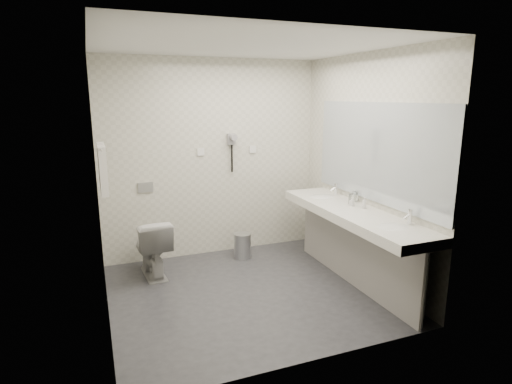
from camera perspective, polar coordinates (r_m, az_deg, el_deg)
name	(u,v)px	position (r m, az deg, el deg)	size (l,w,h in m)	color
floor	(248,292)	(4.62, -1.08, -13.37)	(2.80, 2.80, 0.00)	#2D2D32
ceiling	(247,45)	(4.17, -1.23, 19.20)	(2.80, 2.80, 0.00)	silver
wall_back	(212,159)	(5.44, -5.93, 4.44)	(2.80, 2.80, 0.00)	beige
wall_front	(310,208)	(3.06, 7.33, -2.19)	(2.80, 2.80, 0.00)	beige
wall_left	(98,188)	(3.96, -20.50, 0.55)	(2.60, 2.60, 0.00)	beige
wall_right	(365,168)	(4.87, 14.50, 3.12)	(2.60, 2.60, 0.00)	beige
vanity_counter	(352,214)	(4.65, 12.87, -2.92)	(0.55, 2.20, 0.10)	silver
vanity_panel	(352,251)	(4.80, 12.87, -7.78)	(0.03, 2.15, 0.75)	gray
vanity_post_near	(423,290)	(4.07, 21.62, -12.21)	(0.06, 0.06, 0.75)	silver
vanity_post_far	(309,225)	(5.65, 7.21, -4.39)	(0.06, 0.06, 0.75)	silver
mirror	(376,153)	(4.68, 15.92, 5.13)	(0.02, 2.20, 1.05)	#B2BCC6
basin_near	(393,228)	(4.15, 17.93, -4.66)	(0.40, 0.31, 0.05)	silver
basin_far	(322,198)	(5.18, 8.87, -0.76)	(0.40, 0.31, 0.05)	silver
faucet_near	(410,217)	(4.25, 20.06, -3.15)	(0.04, 0.04, 0.15)	silver
faucet_far	(336,189)	(5.25, 10.74, 0.38)	(0.04, 0.04, 0.15)	silver
soap_bottle_a	(352,202)	(4.78, 12.80, -1.28)	(0.04, 0.04, 0.10)	white
soap_bottle_c	(364,203)	(4.71, 14.40, -1.42)	(0.05, 0.05, 0.12)	white
glass_left	(351,199)	(4.87, 12.71, -0.91)	(0.06, 0.06, 0.11)	silver
glass_right	(355,196)	(4.99, 13.22, -0.58)	(0.07, 0.07, 0.12)	silver
toilet	(152,247)	(5.04, -13.86, -7.23)	(0.38, 0.67, 0.68)	silver
flush_plate	(146,187)	(5.32, -14.66, 0.60)	(0.18, 0.02, 0.12)	#B2B5BA
pedal_bin	(242,246)	(5.47, -1.84, -7.32)	(0.22, 0.22, 0.31)	#B2B5BA
bin_lid	(242,234)	(5.41, -1.85, -5.71)	(0.22, 0.22, 0.01)	#B2B5BA
towel_rail	(100,147)	(4.46, -20.33, 5.77)	(0.02, 0.02, 0.62)	silver
towel_near	(103,171)	(4.35, -19.92, 2.71)	(0.07, 0.24, 0.48)	white
towel_far	(102,166)	(4.63, -20.04, 3.27)	(0.07, 0.24, 0.48)	white
dryer_cradle	(231,139)	(5.45, -3.35, 7.15)	(0.10, 0.04, 0.14)	gray
dryer_barrel	(233,137)	(5.38, -3.12, 7.40)	(0.08, 0.08, 0.14)	gray
dryer_cord	(232,159)	(5.47, -3.27, 4.53)	(0.02, 0.02, 0.35)	black
switch_plate_a	(201,152)	(5.37, -7.46, 5.37)	(0.09, 0.02, 0.09)	silver
switch_plate_b	(253,149)	(5.58, -0.45, 5.76)	(0.09, 0.02, 0.09)	silver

